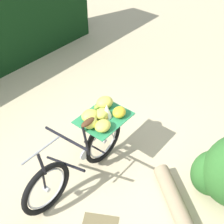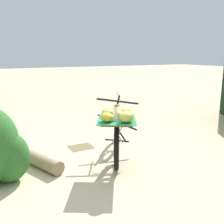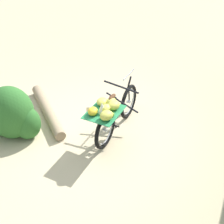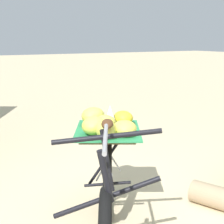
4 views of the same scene
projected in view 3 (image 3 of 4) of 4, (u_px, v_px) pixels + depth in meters
The scene contains 5 objects.
ground_plane at pixel (107, 134), 5.47m from camera, with size 60.00×60.00×0.00m, color beige.
bicycle at pixel (114, 112), 5.15m from camera, with size 1.16×1.68×1.03m.
fallen_log at pixel (47, 110), 5.97m from camera, with size 0.21×0.21×1.97m, color #9E8466.
shrub_cluster at pixel (11, 116), 5.18m from camera, with size 1.12×0.77×1.07m.
leaf_litter_patch at pixel (96, 112), 6.10m from camera, with size 0.44×0.36×0.01m, color olive.
Camera 3 is at (-0.19, -4.23, 3.50)m, focal length 44.45 mm.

